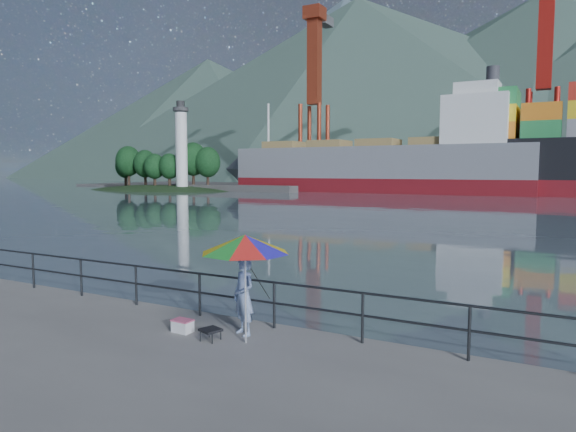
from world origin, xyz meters
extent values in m
cube|color=#4F5F69|center=(0.00, 130.00, 0.00)|extent=(500.00, 280.00, 0.00)
cube|color=#514F4C|center=(10.00, 93.00, 0.00)|extent=(200.00, 40.00, 0.40)
cylinder|color=#2D3033|center=(0.00, 1.70, 1.00)|extent=(22.00, 0.05, 0.05)
cylinder|color=#2D3033|center=(0.00, 1.70, 0.55)|extent=(22.00, 0.05, 0.05)
cube|color=#2D3033|center=(0.00, 1.70, 0.50)|extent=(22.00, 0.06, 1.00)
cone|color=#385147|center=(-140.00, 190.00, 27.50)|extent=(228.80, 228.80, 55.00)
cone|color=#385147|center=(-70.00, 200.00, 37.50)|extent=(312.00, 312.00, 75.00)
cone|color=#385147|center=(0.00, 205.00, 34.00)|extent=(282.88, 282.88, 68.00)
ellipsoid|color=#263F1E|center=(-55.00, 62.00, 0.00)|extent=(48.00, 26.40, 8.40)
cylinder|color=white|center=(-49.00, 61.00, 6.50)|extent=(2.00, 2.00, 13.00)
cylinder|color=#2D2D2D|center=(-49.00, 61.00, 14.00)|extent=(1.80, 1.80, 2.00)
cube|color=red|center=(10.00, 92.00, 2.60)|extent=(6.00, 2.40, 5.20)
cube|color=yellow|center=(10.00, 95.00, 2.60)|extent=(6.00, 2.40, 5.20)
imported|color=#2B5593|center=(2.66, 1.04, 0.81)|extent=(0.70, 0.60, 1.62)
cylinder|color=white|center=(2.97, 0.62, 0.99)|extent=(0.04, 0.04, 1.97)
cone|color=green|center=(2.97, 0.62, 1.97)|extent=(2.13, 2.13, 0.36)
cube|color=black|center=(2.28, 0.40, 0.22)|extent=(0.47, 0.47, 0.05)
cube|color=#2D3033|center=(2.28, 0.40, 0.10)|extent=(0.31, 0.31, 0.19)
cube|color=silver|center=(1.43, 0.56, 0.12)|extent=(0.42, 0.29, 0.24)
cylinder|color=black|center=(2.42, 2.03, 0.00)|extent=(0.45, 1.70, 1.23)
cube|color=maroon|center=(-18.25, 71.67, 0.75)|extent=(47.33, 8.19, 2.50)
cube|color=gray|center=(-18.25, 71.67, 4.50)|extent=(47.33, 8.19, 5.00)
cube|color=silver|center=(-3.10, 71.67, 10.50)|extent=(9.00, 6.88, 7.00)
camera|label=1|loc=(8.36, -7.67, 3.41)|focal=32.00mm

